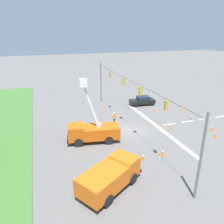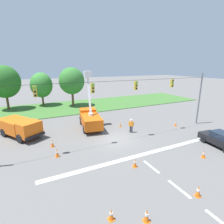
{
  "view_description": "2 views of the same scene",
  "coord_description": "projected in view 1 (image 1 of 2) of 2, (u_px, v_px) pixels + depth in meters",
  "views": [
    {
      "loc": [
        -23.78,
        10.5,
        12.27
      ],
      "look_at": [
        1.9,
        1.71,
        2.09
      ],
      "focal_mm": 35.0,
      "sensor_mm": 36.0,
      "label": 1
    },
    {
      "loc": [
        -8.62,
        -16.2,
        8.21
      ],
      "look_at": [
        0.88,
        3.1,
        2.4
      ],
      "focal_mm": 28.0,
      "sensor_mm": 36.0,
      "label": 2
    }
  ],
  "objects": [
    {
      "name": "traffic_cone_mid_right",
      "position": [
        97.0,
        125.0,
        29.52
      ],
      "size": [
        0.36,
        0.36,
        0.63
      ],
      "color": "orange",
      "rests_on": "ground"
    },
    {
      "name": "road_worker",
      "position": [
        114.0,
        117.0,
        30.15
      ],
      "size": [
        0.49,
        0.49,
        1.77
      ],
      "color": "#383842",
      "rests_on": "ground"
    },
    {
      "name": "ground_plane",
      "position": [
        129.0,
        130.0,
        28.56
      ],
      "size": [
        200.0,
        200.0,
        0.0
      ],
      "primitive_type": "plane",
      "color": "#605E5B"
    },
    {
      "name": "utility_truck_bucket_lift",
      "position": [
        93.0,
        130.0,
        25.27
      ],
      "size": [
        3.26,
        6.34,
        7.45
      ],
      "color": "#D6560F",
      "rests_on": "ground"
    },
    {
      "name": "traffic_cone_far_left",
      "position": [
        156.0,
        109.0,
        35.2
      ],
      "size": [
        0.36,
        0.36,
        0.71
      ],
      "color": "orange",
      "rests_on": "ground"
    },
    {
      "name": "traffic_cone_lane_edge_a",
      "position": [
        191.0,
        117.0,
        31.96
      ],
      "size": [
        0.36,
        0.36,
        0.79
      ],
      "color": "orange",
      "rests_on": "ground"
    },
    {
      "name": "traffic_cone_foreground_left",
      "position": [
        143.0,
        156.0,
        21.92
      ],
      "size": [
        0.36,
        0.36,
        0.81
      ],
      "color": "orange",
      "rests_on": "ground"
    },
    {
      "name": "traffic_cone_lane_edge_b",
      "position": [
        212.0,
        128.0,
        28.34
      ],
      "size": [
        0.36,
        0.36,
        0.77
      ],
      "color": "orange",
      "rests_on": "ground"
    },
    {
      "name": "traffic_cone_far_right",
      "position": [
        163.0,
        152.0,
        22.72
      ],
      "size": [
        0.36,
        0.36,
        0.81
      ],
      "color": "orange",
      "rests_on": "ground"
    },
    {
      "name": "signal_gantry",
      "position": [
        130.0,
        97.0,
        26.88
      ],
      "size": [
        26.2,
        0.33,
        7.2
      ],
      "color": "slate",
      "rests_on": "ground"
    },
    {
      "name": "utility_truck_support_near",
      "position": [
        110.0,
        176.0,
        17.65
      ],
      "size": [
        5.1,
        6.17,
        2.12
      ],
      "color": "orange",
      "rests_on": "ground"
    },
    {
      "name": "traffic_cone_foreground_right",
      "position": [
        182.0,
        108.0,
        35.6
      ],
      "size": [
        0.36,
        0.36,
        0.72
      ],
      "color": "orange",
      "rests_on": "ground"
    },
    {
      "name": "sedan_black",
      "position": [
        142.0,
        101.0,
        38.0
      ],
      "size": [
        2.25,
        4.45,
        1.56
      ],
      "color": "black",
      "rests_on": "ground"
    },
    {
      "name": "traffic_cone_mid_left",
      "position": [
        171.0,
        126.0,
        29.0
      ],
      "size": [
        0.36,
        0.36,
        0.76
      ],
      "color": "orange",
      "rests_on": "ground"
    },
    {
      "name": "traffic_cone_centre_line",
      "position": [
        216.0,
        135.0,
        26.59
      ],
      "size": [
        0.36,
        0.36,
        0.71
      ],
      "color": "orange",
      "rests_on": "ground"
    },
    {
      "name": "lane_markings",
      "position": [
        166.0,
        125.0,
        30.26
      ],
      "size": [
        17.6,
        15.25,
        0.01
      ],
      "color": "silver",
      "rests_on": "ground"
    },
    {
      "name": "traffic_cone_near_bucket",
      "position": [
        104.0,
        106.0,
        36.69
      ],
      "size": [
        0.36,
        0.36,
        0.69
      ],
      "color": "orange",
      "rests_on": "ground"
    }
  ]
}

